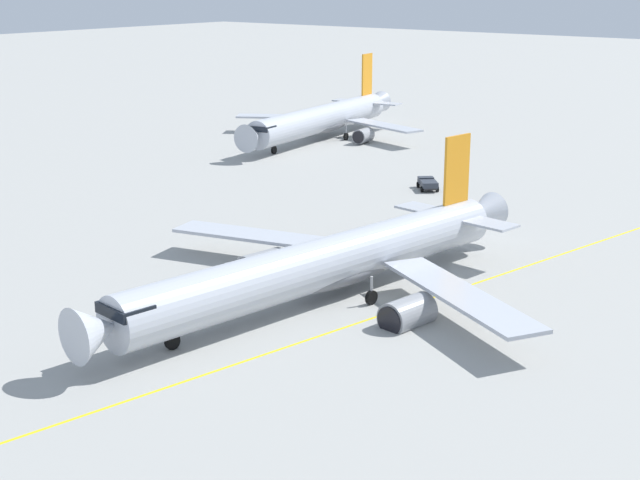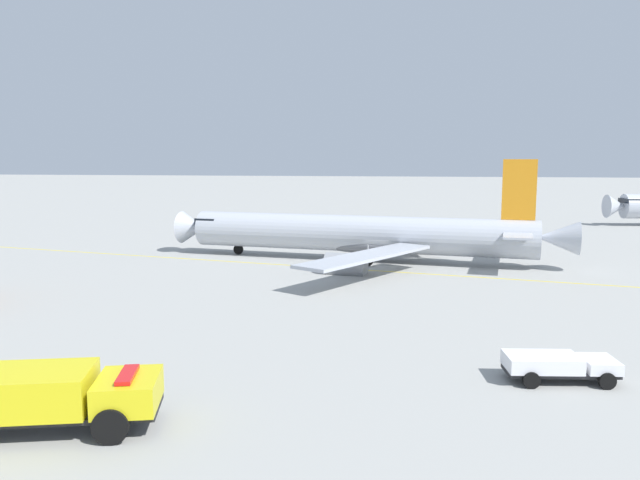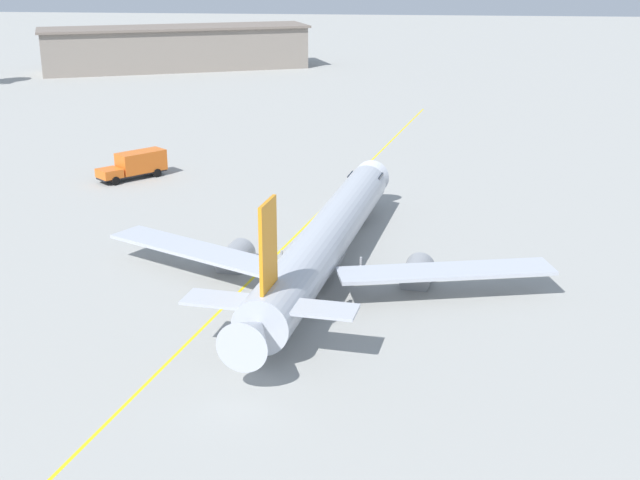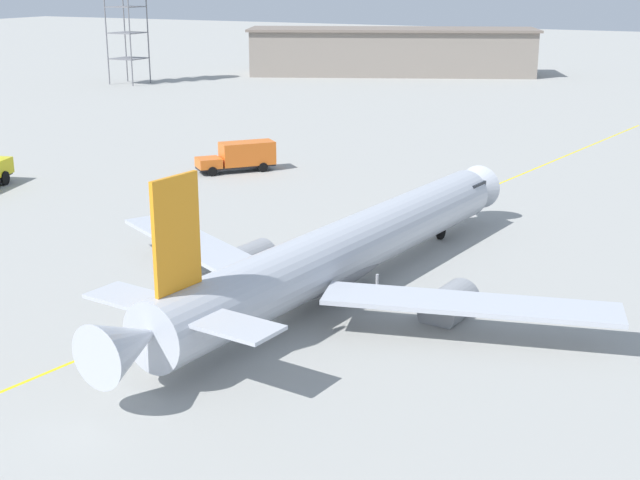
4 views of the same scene
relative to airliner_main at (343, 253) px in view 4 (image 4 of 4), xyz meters
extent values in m
plane|color=#9E9E99|center=(1.61, 1.63, -2.64)|extent=(600.00, 600.00, 0.00)
cylinder|color=#B2B7C1|center=(-0.07, -0.53, 0.22)|extent=(8.74, 36.64, 3.85)
cone|color=#B2B7C1|center=(-2.70, -19.78, 0.22)|extent=(4.03, 3.47, 3.65)
cone|color=#B2B7C1|center=(2.60, 19.02, 0.52)|extent=(3.78, 4.41, 3.27)
cube|color=black|center=(-2.40, -17.60, 1.09)|extent=(3.56, 2.82, 0.70)
ellipsoid|color=slate|center=(0.17, 1.28, -0.83)|extent=(5.21, 13.47, 2.12)
cube|color=orange|center=(2.10, 15.36, 5.09)|extent=(0.67, 3.20, 5.88)
cube|color=#B2B7C1|center=(5.37, 14.92, 0.99)|extent=(5.37, 3.26, 0.20)
cube|color=#B2B7C1|center=(-1.17, 15.81, 0.99)|extent=(5.37, 3.26, 0.20)
cube|color=#B2B7C1|center=(10.58, 1.38, -0.45)|extent=(16.28, 11.07, 0.28)
cube|color=#B2B7C1|center=(-9.82, 4.17, -0.45)|extent=(17.07, 7.18, 0.28)
cylinder|color=gray|center=(7.74, -0.86, -1.92)|extent=(2.93, 4.11, 2.44)
cylinder|color=black|center=(7.47, -2.80, -1.92)|extent=(2.07, 0.43, 2.07)
cylinder|color=gray|center=(-7.69, 1.24, -1.92)|extent=(2.93, 4.11, 2.44)
cylinder|color=black|center=(-7.95, -0.70, -1.92)|extent=(2.07, 0.43, 2.07)
cylinder|color=#9EA0A5|center=(-1.95, -14.26, -1.27)|extent=(0.20, 0.20, 1.64)
cylinder|color=black|center=(-1.95, -14.26, -2.09)|extent=(0.45, 1.13, 1.10)
cylinder|color=#9EA0A5|center=(3.47, 0.83, -1.27)|extent=(0.20, 0.20, 1.64)
cylinder|color=black|center=(3.47, 0.83, -2.09)|extent=(0.45, 1.13, 1.10)
cylinder|color=#9EA0A5|center=(-3.12, 1.73, -1.27)|extent=(0.20, 0.20, 1.64)
cylinder|color=black|center=(-3.12, 1.73, -2.09)|extent=(0.45, 1.13, 1.10)
cube|color=#232326|center=(25.61, -28.49, -2.04)|extent=(7.08, 7.58, 0.20)
cube|color=orange|center=(27.56, -26.30, -1.44)|extent=(3.46, 3.45, 1.00)
cube|color=black|center=(28.29, -25.47, -1.29)|extent=(1.61, 1.45, 0.56)
cube|color=orange|center=(24.74, -29.46, -0.74)|extent=(5.63, 5.89, 2.40)
cylinder|color=black|center=(26.60, -25.50, -2.14)|extent=(0.87, 0.93, 1.00)
cylinder|color=black|center=(28.46, -27.15, -2.14)|extent=(0.87, 0.93, 1.00)
cylinder|color=black|center=(22.92, -29.63, -2.14)|extent=(0.87, 0.93, 1.00)
cylinder|color=black|center=(24.78, -31.29, -2.14)|extent=(0.87, 0.93, 1.00)
cylinder|color=black|center=(42.92, -13.09, -1.94)|extent=(0.65, 1.42, 1.40)
cylinder|color=slate|center=(87.64, -84.35, 6.87)|extent=(0.24, 0.24, 19.02)
cylinder|color=slate|center=(82.17, -84.35, 6.87)|extent=(0.24, 0.24, 19.02)
cylinder|color=slate|center=(82.17, -89.82, 6.87)|extent=(0.24, 0.24, 19.02)
cylinder|color=slate|center=(87.64, -89.82, 6.87)|extent=(0.24, 0.24, 19.02)
cube|color=slate|center=(84.90, -87.08, 2.12)|extent=(5.67, 5.67, 0.16)
cube|color=slate|center=(84.90, -87.08, 6.87)|extent=(5.67, 5.67, 0.16)
cube|color=slate|center=(84.90, -87.08, 11.63)|extent=(5.67, 5.67, 0.16)
cube|color=gray|center=(45.75, -123.63, 1.85)|extent=(58.33, 34.59, 8.98)
cube|color=#72665B|center=(45.75, -123.63, 6.59)|extent=(59.90, 36.16, 0.50)
cube|color=yellow|center=(4.57, -4.79, -2.63)|extent=(27.27, 148.18, 0.01)
camera|label=1|loc=(40.33, -52.81, 21.15)|focal=51.89mm
camera|label=2|loc=(64.43, 6.12, 8.17)|focal=34.68mm
camera|label=3|loc=(-6.59, 66.27, 23.00)|focal=47.98mm
camera|label=4|loc=(-22.75, 49.86, 17.41)|focal=49.54mm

